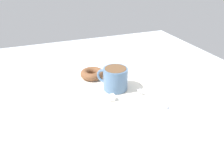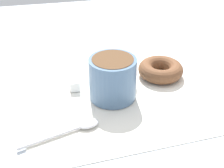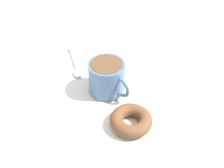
% 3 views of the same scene
% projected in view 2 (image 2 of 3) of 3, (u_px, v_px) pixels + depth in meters
% --- Properties ---
extents(ground_plane, '(1.20, 1.20, 0.02)m').
position_uv_depth(ground_plane, '(120.00, 96.00, 0.62)').
color(ground_plane, '#B2BCC6').
extents(napkin, '(0.36, 0.36, 0.00)m').
position_uv_depth(napkin, '(112.00, 93.00, 0.61)').
color(napkin, white).
rests_on(napkin, ground_plane).
extents(coffee_cup, '(0.10, 0.10, 0.08)m').
position_uv_depth(coffee_cup, '(113.00, 77.00, 0.58)').
color(coffee_cup, slate).
rests_on(coffee_cup, napkin).
extents(donut, '(0.09, 0.09, 0.03)m').
position_uv_depth(donut, '(161.00, 69.00, 0.66)').
color(donut, brown).
rests_on(donut, napkin).
extents(spoon, '(0.05, 0.14, 0.01)m').
position_uv_depth(spoon, '(77.00, 128.00, 0.52)').
color(spoon, silver).
rests_on(spoon, napkin).
extents(sugar_cube, '(0.02, 0.02, 0.02)m').
position_uv_depth(sugar_cube, '(75.00, 85.00, 0.62)').
color(sugar_cube, white).
rests_on(sugar_cube, napkin).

